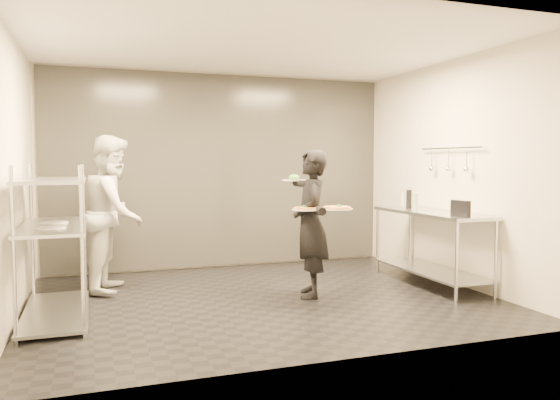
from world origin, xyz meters
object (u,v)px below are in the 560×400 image
object	(u,v)px
waiter	(311,224)
bottle_green	(415,202)
prep_counter	(431,235)
pos_monitor	(460,209)
bottle_clear	(403,199)
bottle_dark	(409,199)
pizza_plate_far	(337,208)
pass_rack	(54,240)
salad_plate	(294,179)
pizza_plate_near	(306,209)
chef	(114,213)

from	to	relation	value
waiter	bottle_green	bearing A→B (deg)	114.29
prep_counter	pos_monitor	world-z (taller)	pos_monitor
bottle_clear	bottle_dark	size ratio (longest dim) A/B	0.81
pizza_plate_far	bottle_clear	world-z (taller)	bottle_clear
pass_rack	bottle_dark	xyz separation A→B (m)	(4.28, 0.43, 0.27)
waiter	salad_plate	size ratio (longest dim) A/B	6.02
pos_monitor	bottle_dark	world-z (taller)	bottle_dark
pass_rack	bottle_clear	distance (m)	4.50
pizza_plate_near	bottle_green	distance (m)	1.66
pizza_plate_far	bottle_green	size ratio (longest dim) A/B	1.66
pass_rack	bottle_green	bearing A→B (deg)	1.76
bottle_dark	prep_counter	bearing A→B (deg)	-83.88
pass_rack	waiter	size ratio (longest dim) A/B	0.96
pizza_plate_near	prep_counter	bearing A→B (deg)	7.54
chef	pizza_plate_far	world-z (taller)	chef
pass_rack	bottle_dark	world-z (taller)	pass_rack
prep_counter	bottle_dark	bearing A→B (deg)	96.12
pizza_plate_far	pos_monitor	distance (m)	1.37
chef	bottle_clear	bearing A→B (deg)	-79.90
salad_plate	pos_monitor	xyz separation A→B (m)	(1.59, -1.00, -0.32)
salad_plate	pizza_plate_near	bearing A→B (deg)	-96.24
pass_rack	pizza_plate_far	xyz separation A→B (m)	(2.90, -0.30, 0.25)
prep_counter	bottle_green	distance (m)	0.45
waiter	bottle_clear	bearing A→B (deg)	133.66
waiter	pos_monitor	bearing A→B (deg)	83.63
pos_monitor	bottle_clear	world-z (taller)	bottle_clear
bottle_green	bottle_dark	xyz separation A→B (m)	(0.10, 0.30, 0.01)
pizza_plate_near	salad_plate	world-z (taller)	salad_plate
prep_counter	chef	distance (m)	3.87
prep_counter	salad_plate	world-z (taller)	salad_plate
bottle_dark	pass_rack	bearing A→B (deg)	-174.24
chef	bottle_dark	world-z (taller)	chef
chef	salad_plate	xyz separation A→B (m)	(2.02, -0.72, 0.41)
prep_counter	pizza_plate_near	xyz separation A→B (m)	(-1.77, -0.23, 0.39)
chef	salad_plate	distance (m)	2.18
pizza_plate_far	pos_monitor	size ratio (longest dim) A/B	1.38
bottle_green	bottle_clear	world-z (taller)	bottle_green
bottle_clear	bottle_dark	xyz separation A→B (m)	(-0.14, -0.37, 0.02)
pizza_plate_near	bottle_clear	bearing A→B (deg)	29.08
pos_monitor	bottle_dark	distance (m)	1.15
pizza_plate_far	bottle_clear	size ratio (longest dim) A/B	1.79
pass_rack	pizza_plate_near	size ratio (longest dim) A/B	5.23
waiter	salad_plate	bearing A→B (deg)	-149.82
chef	bottle_green	bearing A→B (deg)	-90.62
pass_rack	waiter	distance (m)	2.70
chef	bottle_green	size ratio (longest dim) A/B	8.63
bottle_green	prep_counter	bearing A→B (deg)	-40.16
chef	bottle_green	xyz separation A→B (m)	(3.58, -0.87, 0.11)
salad_plate	bottle_clear	world-z (taller)	salad_plate
salad_plate	pos_monitor	world-z (taller)	salad_plate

